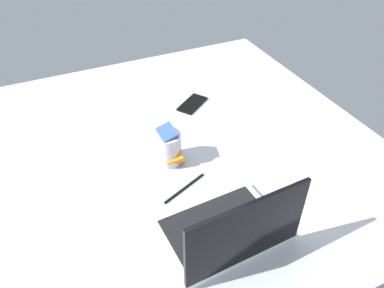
# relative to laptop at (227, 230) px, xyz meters

# --- Properties ---
(bed_mattress) EXTENTS (1.80, 1.40, 0.18)m
(bed_mattress) POSITION_rel_laptop_xyz_m (0.17, -0.43, -0.13)
(bed_mattress) COLOR #B7BCC6
(bed_mattress) RESTS_ON ground
(laptop) EXTENTS (0.34, 0.25, 0.23)m
(laptop) POSITION_rel_laptop_xyz_m (0.00, 0.00, 0.00)
(laptop) COLOR silver
(laptop) RESTS_ON bed_mattress
(snack_cup) EXTENTS (0.09, 0.11, 0.15)m
(snack_cup) POSITION_rel_laptop_xyz_m (0.02, -0.37, 0.02)
(snack_cup) COLOR silver
(snack_cup) RESTS_ON bed_mattress
(cell_phone) EXTENTS (0.15, 0.14, 0.01)m
(cell_phone) POSITION_rel_laptop_xyz_m (-0.20, -0.65, -0.04)
(cell_phone) COLOR black
(cell_phone) RESTS_ON bed_mattress
(charger_cable) EXTENTS (0.16, 0.07, 0.01)m
(charger_cable) POSITION_rel_laptop_xyz_m (0.02, -0.23, -0.04)
(charger_cable) COLOR black
(charger_cable) RESTS_ON bed_mattress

